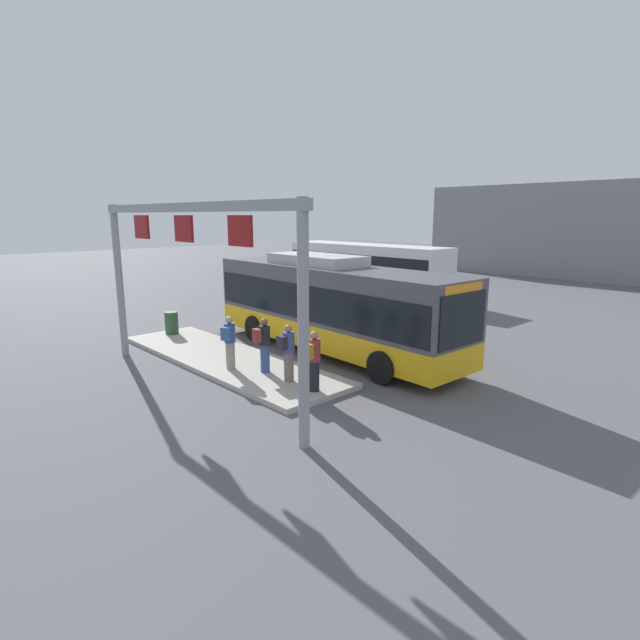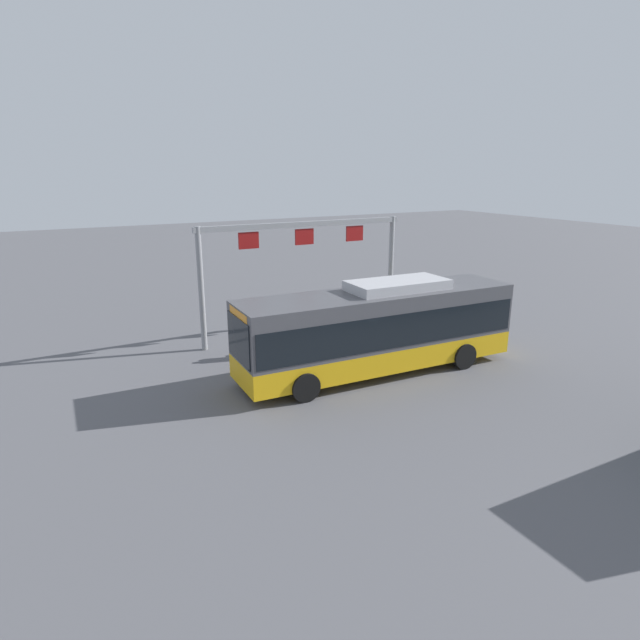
% 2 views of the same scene
% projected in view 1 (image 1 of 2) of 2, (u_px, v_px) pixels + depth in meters
% --- Properties ---
extents(ground_plane, '(120.00, 120.00, 0.00)m').
position_uv_depth(ground_plane, '(331.00, 352.00, 17.79)').
color(ground_plane, '#56565B').
extents(platform_curb, '(10.00, 2.80, 0.16)m').
position_uv_depth(platform_curb, '(226.00, 359.00, 16.58)').
color(platform_curb, '#B2ADA3').
rests_on(platform_curb, ground).
extents(bus_main, '(10.84, 3.00, 3.46)m').
position_uv_depth(bus_main, '(331.00, 302.00, 17.42)').
color(bus_main, '#EAAD14').
rests_on(bus_main, ground).
extents(bus_background_left, '(11.44, 2.83, 3.10)m').
position_uv_depth(bus_background_left, '(366.00, 266.00, 30.45)').
color(bus_background_left, teal).
rests_on(bus_background_left, ground).
extents(person_boarding, '(0.34, 0.52, 1.67)m').
position_uv_depth(person_boarding, '(288.00, 351.00, 13.94)').
color(person_boarding, slate).
rests_on(person_boarding, platform_curb).
extents(person_waiting_near, '(0.39, 0.56, 1.67)m').
position_uv_depth(person_waiting_near, '(313.00, 360.00, 13.14)').
color(person_waiting_near, black).
rests_on(person_waiting_near, platform_curb).
extents(person_waiting_mid, '(0.39, 0.56, 1.67)m').
position_uv_depth(person_waiting_mid, '(264.00, 344.00, 14.76)').
color(person_waiting_mid, '#334C8C').
rests_on(person_waiting_mid, platform_curb).
extents(person_waiting_far, '(0.54, 0.61, 1.67)m').
position_uv_depth(person_waiting_far, '(229.00, 341.00, 15.06)').
color(person_waiting_far, gray).
rests_on(person_waiting_far, platform_curb).
extents(platform_sign_gantry, '(10.01, 0.24, 5.20)m').
position_uv_depth(platform_sign_gantry, '(185.00, 256.00, 13.12)').
color(platform_sign_gantry, gray).
rests_on(platform_sign_gantry, ground).
extents(station_building, '(30.15, 8.00, 7.31)m').
position_uv_depth(station_building, '(631.00, 231.00, 37.17)').
color(station_building, gray).
rests_on(station_building, ground).
extents(trash_bin, '(0.52, 0.52, 0.90)m').
position_uv_depth(trash_bin, '(172.00, 323.00, 19.70)').
color(trash_bin, '#2D5133').
rests_on(trash_bin, platform_curb).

